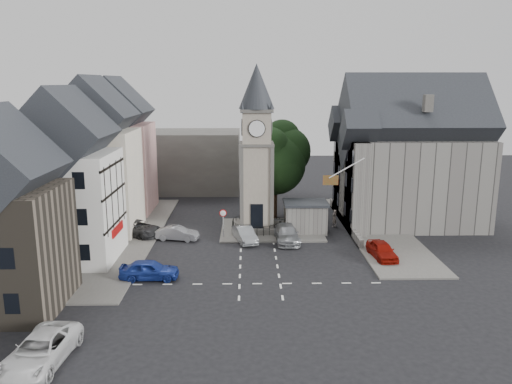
{
  "coord_description": "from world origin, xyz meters",
  "views": [
    {
      "loc": [
        -0.88,
        -39.89,
        14.51
      ],
      "look_at": [
        -0.11,
        5.0,
        4.62
      ],
      "focal_mm": 35.0,
      "sensor_mm": 36.0,
      "label": 1
    }
  ],
  "objects_px": {
    "pedestrian": "(334,218)",
    "car_west_blue": "(149,270)",
    "stone_shelter": "(305,217)",
    "clock_tower": "(257,150)",
    "car_east_red": "(382,250)"
  },
  "relations": [
    {
      "from": "car_west_blue",
      "to": "car_east_red",
      "type": "height_order",
      "value": "car_west_blue"
    },
    {
      "from": "car_west_blue",
      "to": "pedestrian",
      "type": "height_order",
      "value": "pedestrian"
    },
    {
      "from": "clock_tower",
      "to": "car_west_blue",
      "type": "distance_m",
      "value": 16.68
    },
    {
      "from": "car_east_red",
      "to": "pedestrian",
      "type": "xyz_separation_m",
      "value": [
        -2.41,
        9.5,
        0.16
      ]
    },
    {
      "from": "clock_tower",
      "to": "car_west_blue",
      "type": "height_order",
      "value": "clock_tower"
    },
    {
      "from": "car_east_red",
      "to": "pedestrian",
      "type": "height_order",
      "value": "pedestrian"
    },
    {
      "from": "stone_shelter",
      "to": "car_west_blue",
      "type": "height_order",
      "value": "stone_shelter"
    },
    {
      "from": "clock_tower",
      "to": "car_east_red",
      "type": "xyz_separation_m",
      "value": [
        10.41,
        -8.22,
        -7.4
      ]
    },
    {
      "from": "stone_shelter",
      "to": "pedestrian",
      "type": "distance_m",
      "value": 3.72
    },
    {
      "from": "car_east_red",
      "to": "stone_shelter",
      "type": "bearing_deg",
      "value": 120.3
    },
    {
      "from": "car_east_red",
      "to": "pedestrian",
      "type": "distance_m",
      "value": 9.8
    },
    {
      "from": "clock_tower",
      "to": "pedestrian",
      "type": "xyz_separation_m",
      "value": [
        8.0,
        1.28,
        -7.24
      ]
    },
    {
      "from": "pedestrian",
      "to": "car_west_blue",
      "type": "bearing_deg",
      "value": -3.26
    },
    {
      "from": "clock_tower",
      "to": "pedestrian",
      "type": "relative_size",
      "value": 9.18
    },
    {
      "from": "clock_tower",
      "to": "car_west_blue",
      "type": "xyz_separation_m",
      "value": [
        -8.29,
        -12.46,
        -7.37
      ]
    }
  ]
}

